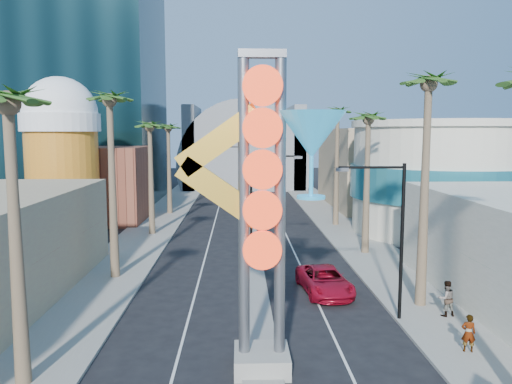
% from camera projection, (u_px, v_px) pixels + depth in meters
% --- Properties ---
extents(sidewalk_west, '(5.00, 100.00, 0.15)m').
position_uv_depth(sidewalk_west, '(156.00, 224.00, 51.47)').
color(sidewalk_west, gray).
rests_on(sidewalk_west, ground).
extents(sidewalk_east, '(5.00, 100.00, 0.15)m').
position_uv_depth(sidewalk_east, '(338.00, 223.00, 52.11)').
color(sidewalk_east, gray).
rests_on(sidewalk_east, ground).
extents(median, '(1.60, 84.00, 0.15)m').
position_uv_depth(median, '(247.00, 219.00, 54.77)').
color(median, gray).
rests_on(median, ground).
extents(hotel_tower, '(20.00, 20.00, 50.00)m').
position_uv_depth(hotel_tower, '(77.00, 13.00, 64.98)').
color(hotel_tower, black).
rests_on(hotel_tower, ground).
extents(brick_filler_west, '(10.00, 10.00, 8.00)m').
position_uv_depth(brick_filler_west, '(99.00, 184.00, 53.76)').
color(brick_filler_west, brown).
rests_on(brick_filler_west, ground).
extents(filler_east, '(10.00, 20.00, 10.00)m').
position_uv_depth(filler_east, '(369.00, 168.00, 64.65)').
color(filler_east, tan).
rests_on(filler_east, ground).
extents(beer_mug, '(7.00, 7.00, 14.50)m').
position_uv_depth(beer_mug, '(62.00, 151.00, 45.34)').
color(beer_mug, '#C86A1A').
rests_on(beer_mug, ground).
extents(turquoise_building, '(16.60, 16.60, 10.60)m').
position_uv_depth(turquoise_building, '(440.00, 178.00, 46.83)').
color(turquoise_building, beige).
rests_on(turquoise_building, ground).
extents(canopy, '(22.00, 16.00, 22.00)m').
position_uv_depth(canopy, '(244.00, 162.00, 88.01)').
color(canopy, slate).
rests_on(canopy, ground).
extents(neon_sign, '(6.53, 2.60, 12.55)m').
position_uv_depth(neon_sign, '(283.00, 189.00, 19.17)').
color(neon_sign, gray).
rests_on(neon_sign, ground).
extents(streetlight_0, '(3.79, 0.25, 8.00)m').
position_uv_depth(streetlight_0, '(259.00, 196.00, 36.36)').
color(streetlight_0, black).
rests_on(streetlight_0, ground).
extents(streetlight_1, '(3.79, 0.25, 8.00)m').
position_uv_depth(streetlight_1, '(242.00, 171.00, 60.14)').
color(streetlight_1, black).
rests_on(streetlight_1, ground).
extents(streetlight_2, '(3.45, 0.25, 8.00)m').
position_uv_depth(streetlight_2, '(393.00, 227.00, 24.66)').
color(streetlight_2, black).
rests_on(streetlight_2, ground).
extents(palm_0, '(2.40, 2.40, 11.70)m').
position_uv_depth(palm_0, '(9.00, 120.00, 17.57)').
color(palm_0, brown).
rests_on(palm_0, ground).
extents(palm_1, '(2.40, 2.40, 12.70)m').
position_uv_depth(palm_1, '(110.00, 111.00, 31.36)').
color(palm_1, brown).
rests_on(palm_1, ground).
extents(palm_2, '(2.40, 2.40, 11.20)m').
position_uv_depth(palm_2, '(150.00, 133.00, 45.41)').
color(palm_2, brown).
rests_on(palm_2, ground).
extents(palm_3, '(2.40, 2.40, 11.20)m').
position_uv_depth(palm_3, '(168.00, 133.00, 57.32)').
color(palm_3, brown).
rests_on(palm_3, ground).
extents(palm_5, '(2.40, 2.40, 13.20)m').
position_uv_depth(palm_5, '(428.00, 98.00, 25.96)').
color(palm_5, brown).
rests_on(palm_5, ground).
extents(palm_6, '(2.40, 2.40, 11.70)m').
position_uv_depth(palm_6, '(368.00, 127.00, 38.03)').
color(palm_6, brown).
rests_on(palm_6, ground).
extents(palm_7, '(2.40, 2.40, 12.70)m').
position_uv_depth(palm_7, '(338.00, 119.00, 49.84)').
color(palm_7, brown).
rests_on(palm_7, ground).
extents(red_pickup, '(3.09, 5.74, 1.53)m').
position_uv_depth(red_pickup, '(325.00, 281.00, 29.55)').
color(red_pickup, '#AC0D26').
rests_on(red_pickup, ground).
extents(pedestrian_a, '(0.66, 0.50, 1.65)m').
position_uv_depth(pedestrian_a, '(468.00, 333.00, 21.28)').
color(pedestrian_a, gray).
rests_on(pedestrian_a, sidewalk_east).
extents(pedestrian_b, '(0.98, 0.81, 1.84)m').
position_uv_depth(pedestrian_b, '(446.00, 298.00, 25.45)').
color(pedestrian_b, gray).
rests_on(pedestrian_b, sidewalk_east).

